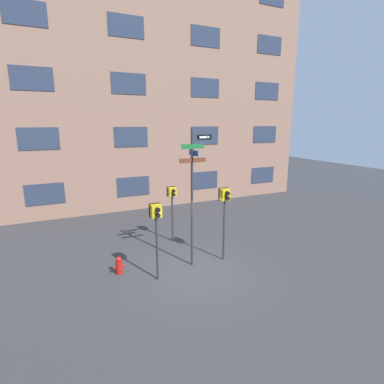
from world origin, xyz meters
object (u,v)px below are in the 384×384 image
object	(u,v)px
pedestrian_signal_across	(172,199)
fire_hydrant	(119,266)
pedestrian_signal_right	(225,204)
pedestrian_signal_left	(156,220)
street_sign_pole	(193,187)

from	to	relation	value
pedestrian_signal_across	fire_hydrant	bearing A→B (deg)	-144.49
pedestrian_signal_right	fire_hydrant	bearing A→B (deg)	171.72
pedestrian_signal_right	pedestrian_signal_across	distance (m)	2.81
pedestrian_signal_left	pedestrian_signal_across	size ratio (longest dim) A/B	1.07
pedestrian_signal_right	pedestrian_signal_left	bearing A→B (deg)	-172.25
street_sign_pole	pedestrian_signal_across	distance (m)	2.68
pedestrian_signal_left	pedestrian_signal_right	world-z (taller)	pedestrian_signal_right
pedestrian_signal_right	street_sign_pole	bearing A→B (deg)	175.54
fire_hydrant	pedestrian_signal_across	bearing A→B (deg)	35.51
street_sign_pole	pedestrian_signal_across	size ratio (longest dim) A/B	2.01
pedestrian_signal_left	pedestrian_signal_right	bearing A→B (deg)	7.75
pedestrian_signal_left	pedestrian_signal_right	xyz separation A→B (m)	(2.80, 0.38, 0.14)
street_sign_pole	pedestrian_signal_left	bearing A→B (deg)	-162.87
street_sign_pole	fire_hydrant	bearing A→B (deg)	169.95
pedestrian_signal_left	fire_hydrant	bearing A→B (deg)	139.43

